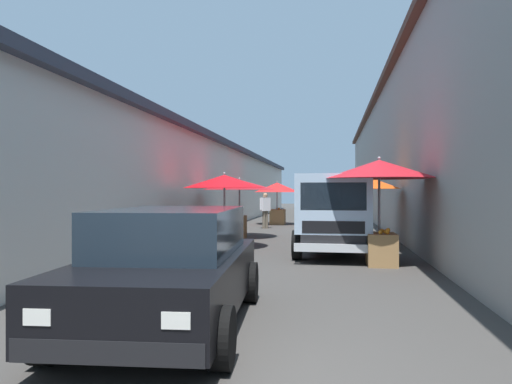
{
  "coord_description": "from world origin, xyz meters",
  "views": [
    {
      "loc": [
        -3.82,
        -1.26,
        1.67
      ],
      "look_at": [
        7.25,
        0.55,
        1.65
      ],
      "focal_mm": 32.39,
      "sensor_mm": 36.0,
      "label": 1
    }
  ],
  "objects_px": {
    "fruit_stall_far_left": "(361,192)",
    "fruit_stall_far_right": "(224,190)",
    "parked_scooter": "(187,241)",
    "delivery_truck": "(333,216)",
    "vendor_by_crates": "(333,208)",
    "hatchback_car": "(171,266)",
    "fruit_stall_near_left": "(379,179)",
    "fruit_stall_mid_lane": "(277,192)",
    "fruit_stall_near_right": "(239,191)",
    "vendor_in_shade": "(265,208)"
  },
  "relations": [
    {
      "from": "fruit_stall_far_right",
      "to": "fruit_stall_mid_lane",
      "type": "distance_m",
      "value": 9.78
    },
    {
      "from": "fruit_stall_near_left",
      "to": "delivery_truck",
      "type": "xyz_separation_m",
      "value": [
        1.04,
        1.04,
        -0.91
      ]
    },
    {
      "from": "vendor_by_crates",
      "to": "delivery_truck",
      "type": "bearing_deg",
      "value": 179.8
    },
    {
      "from": "delivery_truck",
      "to": "parked_scooter",
      "type": "distance_m",
      "value": 3.76
    },
    {
      "from": "delivery_truck",
      "to": "vendor_by_crates",
      "type": "xyz_separation_m",
      "value": [
        7.76,
        -0.03,
        -0.06
      ]
    },
    {
      "from": "fruit_stall_far_left",
      "to": "fruit_stall_far_right",
      "type": "distance_m",
      "value": 4.49
    },
    {
      "from": "parked_scooter",
      "to": "fruit_stall_far_left",
      "type": "bearing_deg",
      "value": -45.97
    },
    {
      "from": "fruit_stall_near_right",
      "to": "delivery_truck",
      "type": "bearing_deg",
      "value": -141.76
    },
    {
      "from": "fruit_stall_far_right",
      "to": "delivery_truck",
      "type": "relative_size",
      "value": 0.49
    },
    {
      "from": "hatchback_car",
      "to": "vendor_by_crates",
      "type": "bearing_deg",
      "value": -8.18
    },
    {
      "from": "delivery_truck",
      "to": "fruit_stall_near_right",
      "type": "bearing_deg",
      "value": 38.24
    },
    {
      "from": "hatchback_car",
      "to": "delivery_truck",
      "type": "distance_m",
      "value": 6.79
    },
    {
      "from": "fruit_stall_near_left",
      "to": "fruit_stall_far_right",
      "type": "relative_size",
      "value": 1.07
    },
    {
      "from": "fruit_stall_near_left",
      "to": "vendor_in_shade",
      "type": "height_order",
      "value": "fruit_stall_near_left"
    },
    {
      "from": "vendor_by_crates",
      "to": "fruit_stall_far_left",
      "type": "bearing_deg",
      "value": -169.5
    },
    {
      "from": "fruit_stall_near_right",
      "to": "delivery_truck",
      "type": "distance_m",
      "value": 5.39
    },
    {
      "from": "fruit_stall_mid_lane",
      "to": "delivery_truck",
      "type": "height_order",
      "value": "fruit_stall_mid_lane"
    },
    {
      "from": "fruit_stall_near_left",
      "to": "hatchback_car",
      "type": "relative_size",
      "value": 0.64
    },
    {
      "from": "parked_scooter",
      "to": "vendor_by_crates",
      "type": "bearing_deg",
      "value": -21.91
    },
    {
      "from": "hatchback_car",
      "to": "parked_scooter",
      "type": "distance_m",
      "value": 5.58
    },
    {
      "from": "vendor_in_shade",
      "to": "parked_scooter",
      "type": "relative_size",
      "value": 0.94
    },
    {
      "from": "fruit_stall_far_left",
      "to": "parked_scooter",
      "type": "relative_size",
      "value": 1.42
    },
    {
      "from": "fruit_stall_near_right",
      "to": "hatchback_car",
      "type": "xyz_separation_m",
      "value": [
        -10.68,
        -1.3,
        -0.93
      ]
    },
    {
      "from": "hatchback_car",
      "to": "fruit_stall_near_right",
      "type": "bearing_deg",
      "value": 6.93
    },
    {
      "from": "fruit_stall_near_right",
      "to": "vendor_by_crates",
      "type": "bearing_deg",
      "value": -43.26
    },
    {
      "from": "parked_scooter",
      "to": "vendor_in_shade",
      "type": "bearing_deg",
      "value": -3.34
    },
    {
      "from": "fruit_stall_near_right",
      "to": "fruit_stall_far_right",
      "type": "distance_m",
      "value": 3.01
    },
    {
      "from": "fruit_stall_near_right",
      "to": "vendor_by_crates",
      "type": "relative_size",
      "value": 1.55
    },
    {
      "from": "fruit_stall_near_left",
      "to": "fruit_stall_mid_lane",
      "type": "xyz_separation_m",
      "value": [
        12.01,
        3.77,
        -0.32
      ]
    },
    {
      "from": "fruit_stall_far_left",
      "to": "vendor_by_crates",
      "type": "bearing_deg",
      "value": 10.5
    },
    {
      "from": "hatchback_car",
      "to": "delivery_truck",
      "type": "relative_size",
      "value": 0.82
    },
    {
      "from": "fruit_stall_near_right",
      "to": "parked_scooter",
      "type": "xyz_separation_m",
      "value": [
        -5.32,
        0.23,
        -1.22
      ]
    },
    {
      "from": "fruit_stall_far_left",
      "to": "fruit_stall_far_right",
      "type": "bearing_deg",
      "value": 115.86
    },
    {
      "from": "fruit_stall_near_right",
      "to": "fruit_stall_far_left",
      "type": "height_order",
      "value": "fruit_stall_far_left"
    },
    {
      "from": "vendor_by_crates",
      "to": "parked_scooter",
      "type": "distance_m",
      "value": 9.58
    },
    {
      "from": "fruit_stall_near_right",
      "to": "vendor_by_crates",
      "type": "distance_m",
      "value": 4.93
    },
    {
      "from": "fruit_stall_near_right",
      "to": "hatchback_car",
      "type": "relative_size",
      "value": 0.65
    },
    {
      "from": "fruit_stall_near_right",
      "to": "fruit_stall_far_left",
      "type": "distance_m",
      "value": 4.32
    },
    {
      "from": "fruit_stall_near_left",
      "to": "delivery_truck",
      "type": "height_order",
      "value": "fruit_stall_near_left"
    },
    {
      "from": "fruit_stall_far_right",
      "to": "parked_scooter",
      "type": "relative_size",
      "value": 1.43
    },
    {
      "from": "fruit_stall_far_right",
      "to": "fruit_stall_mid_lane",
      "type": "bearing_deg",
      "value": -2.52
    },
    {
      "from": "fruit_stall_far_right",
      "to": "delivery_truck",
      "type": "height_order",
      "value": "fruit_stall_far_right"
    },
    {
      "from": "fruit_stall_near_left",
      "to": "vendor_by_crates",
      "type": "height_order",
      "value": "fruit_stall_near_left"
    },
    {
      "from": "fruit_stall_near_right",
      "to": "parked_scooter",
      "type": "height_order",
      "value": "fruit_stall_near_right"
    },
    {
      "from": "fruit_stall_near_right",
      "to": "hatchback_car",
      "type": "bearing_deg",
      "value": -173.07
    },
    {
      "from": "fruit_stall_near_left",
      "to": "vendor_in_shade",
      "type": "relative_size",
      "value": 1.61
    },
    {
      "from": "fruit_stall_far_left",
      "to": "delivery_truck",
      "type": "xyz_separation_m",
      "value": [
        -3.16,
        0.88,
        -0.62
      ]
    },
    {
      "from": "fruit_stall_near_left",
      "to": "fruit_stall_mid_lane",
      "type": "relative_size",
      "value": 1.13
    },
    {
      "from": "fruit_stall_near_left",
      "to": "fruit_stall_far_left",
      "type": "relative_size",
      "value": 1.07
    },
    {
      "from": "fruit_stall_far_left",
      "to": "fruit_stall_far_right",
      "type": "xyz_separation_m",
      "value": [
        -1.96,
        4.04,
        0.05
      ]
    }
  ]
}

